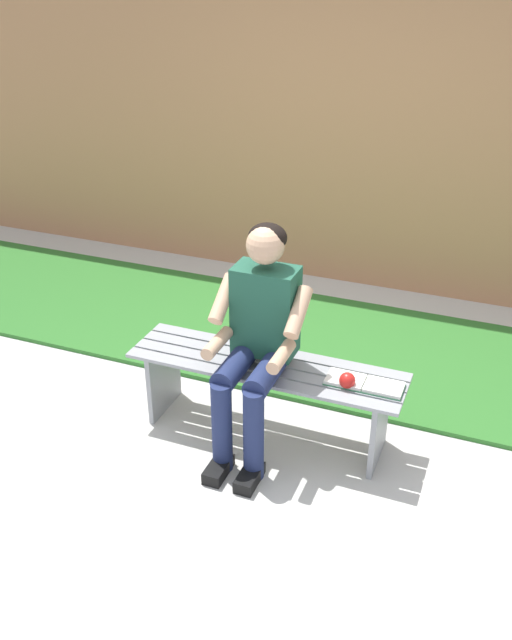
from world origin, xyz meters
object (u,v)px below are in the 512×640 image
Objects in this scene: bench_near at (266,382)px; apple at (347,380)px; person_seated at (257,335)px; book_open at (364,384)px.

apple is (-0.48, 0.06, 0.16)m from bench_near.
bench_near is 17.97× the size of apple.
bench_near is 1.22× the size of person_seated.
person_seated is (0.01, 0.10, 0.35)m from bench_near.
book_open is at bearing -147.10° from apple.
apple reaches higher than book_open.
book_open is (-0.56, 0.01, 0.13)m from bench_near.
apple is at bearing -175.41° from person_seated.
book_open is at bearing 178.96° from bench_near.
book_open is at bearing -170.85° from person_seated.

